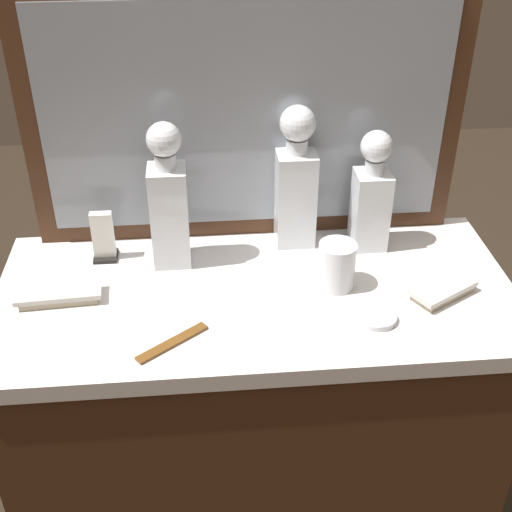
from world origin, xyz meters
TOP-DOWN VIEW (x-y plane):
  - dresser at (0.00, 0.00)m, footprint 1.04×0.49m
  - dresser_mirror at (0.00, 0.23)m, footprint 0.92×0.03m
  - crystal_decanter_front at (0.10, 0.18)m, footprint 0.08×0.08m
  - crystal_decanter_far_left at (-0.17, 0.12)m, footprint 0.08×0.08m
  - crystal_decanter_far_right at (0.26, 0.15)m, footprint 0.07×0.07m
  - crystal_tumbler_right at (0.16, -0.00)m, footprint 0.08×0.08m
  - silver_brush_left at (-0.39, -0.00)m, footprint 0.17×0.07m
  - silver_brush_far_left at (0.36, -0.05)m, footprint 0.15×0.12m
  - porcelain_dish at (0.22, -0.12)m, footprint 0.07×0.07m
  - tortoiseshell_comb at (-0.16, -0.15)m, footprint 0.13×0.10m
  - napkin_holder at (-0.31, 0.14)m, footprint 0.05×0.05m

SIDE VIEW (x-z plane):
  - dresser at x=0.00m, z-range 0.00..0.96m
  - tortoiseshell_comb at x=-0.16m, z-range 0.96..0.96m
  - porcelain_dish at x=0.22m, z-range 0.96..0.97m
  - silver_brush_left at x=-0.39m, z-range 0.96..0.98m
  - silver_brush_far_left at x=0.36m, z-range 0.96..0.98m
  - crystal_tumbler_right at x=0.16m, z-range 0.95..1.05m
  - napkin_holder at x=-0.31m, z-range 0.95..1.06m
  - crystal_decanter_far_right at x=0.26m, z-range 0.93..1.20m
  - crystal_decanter_front at x=0.10m, z-range 0.93..1.24m
  - crystal_decanter_far_left at x=-0.17m, z-range 0.93..1.24m
  - dresser_mirror at x=0.00m, z-range 0.96..1.51m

